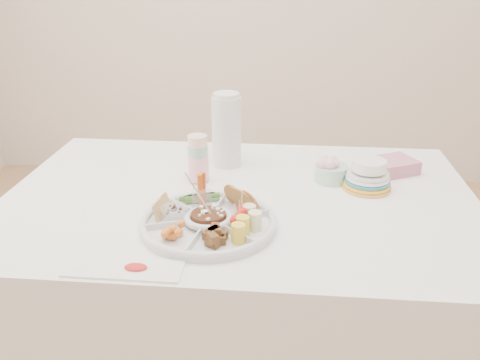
# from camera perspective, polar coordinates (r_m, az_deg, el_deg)

# --- Properties ---
(dining_table) EXTENTS (1.52, 1.02, 0.76)m
(dining_table) POSITION_cam_1_polar(r_m,az_deg,el_deg) (1.83, -0.08, -12.59)
(dining_table) COLOR white
(dining_table) RESTS_ON floor
(chair) EXTENTS (0.50, 0.50, 1.15)m
(chair) POSITION_cam_1_polar(r_m,az_deg,el_deg) (1.91, 25.25, -6.38)
(chair) COLOR brown
(chair) RESTS_ON floor
(party_tray) EXTENTS (0.49, 0.49, 0.04)m
(party_tray) POSITION_cam_1_polar(r_m,az_deg,el_deg) (1.44, -3.55, -4.55)
(party_tray) COLOR silver
(party_tray) RESTS_ON dining_table
(bean_dip) EXTENTS (0.13, 0.13, 0.04)m
(bean_dip) POSITION_cam_1_polar(r_m,az_deg,el_deg) (1.44, -3.56, -4.29)
(bean_dip) COLOR #3C220F
(bean_dip) RESTS_ON party_tray
(tortillas) EXTENTS (0.13, 0.13, 0.06)m
(tortillas) POSITION_cam_1_polar(r_m,az_deg,el_deg) (1.51, 0.13, -2.21)
(tortillas) COLOR brown
(tortillas) RESTS_ON party_tray
(carrot_cucumber) EXTENTS (0.15, 0.15, 0.11)m
(carrot_cucumber) POSITION_cam_1_polar(r_m,az_deg,el_deg) (1.54, -4.55, -0.98)
(carrot_cucumber) COLOR orange
(carrot_cucumber) RESTS_ON party_tray
(pita_raisins) EXTENTS (0.14, 0.14, 0.06)m
(pita_raisins) POSITION_cam_1_polar(r_m,az_deg,el_deg) (1.47, -8.37, -3.15)
(pita_raisins) COLOR #DBAD7E
(pita_raisins) RESTS_ON party_tray
(cherries) EXTENTS (0.12, 0.12, 0.04)m
(cherries) POSITION_cam_1_polar(r_m,az_deg,el_deg) (1.36, -7.69, -5.82)
(cherries) COLOR #E4570B
(cherries) RESTS_ON party_tray
(granola_chunks) EXTENTS (0.12, 0.12, 0.04)m
(granola_chunks) POSITION_cam_1_polar(r_m,az_deg,el_deg) (1.32, -2.45, -6.60)
(granola_chunks) COLOR #563018
(granola_chunks) RESTS_ON party_tray
(banana_tomato) EXTENTS (0.16, 0.16, 0.10)m
(banana_tomato) POSITION_cam_1_polar(r_m,az_deg,el_deg) (1.39, 1.50, -3.90)
(banana_tomato) COLOR #FDDA7C
(banana_tomato) RESTS_ON party_tray
(cup_stack) EXTENTS (0.09, 0.09, 0.19)m
(cup_stack) POSITION_cam_1_polar(r_m,az_deg,el_deg) (1.72, -4.75, 2.87)
(cup_stack) COLOR #BDBDBD
(cup_stack) RESTS_ON dining_table
(thermos) EXTENTS (0.13, 0.13, 0.28)m
(thermos) POSITION_cam_1_polar(r_m,az_deg,el_deg) (1.84, -1.52, 5.73)
(thermos) COLOR silver
(thermos) RESTS_ON dining_table
(flower_bowl) EXTENTS (0.13, 0.13, 0.09)m
(flower_bowl) POSITION_cam_1_polar(r_m,az_deg,el_deg) (1.76, 10.25, 1.19)
(flower_bowl) COLOR #B1CEC0
(flower_bowl) RESTS_ON dining_table
(napkin_stack) EXTENTS (0.18, 0.18, 0.05)m
(napkin_stack) POSITION_cam_1_polar(r_m,az_deg,el_deg) (1.89, 16.87, 1.56)
(napkin_stack) COLOR #CA788F
(napkin_stack) RESTS_ON dining_table
(plate_stack) EXTENTS (0.20, 0.20, 0.10)m
(plate_stack) POSITION_cam_1_polar(r_m,az_deg,el_deg) (1.72, 14.17, 0.61)
(plate_stack) COLOR gold
(plate_stack) RESTS_ON dining_table
(placemat) EXTENTS (0.29, 0.10, 0.01)m
(placemat) POSITION_cam_1_polar(r_m,az_deg,el_deg) (1.29, -12.90, -9.67)
(placemat) COLOR white
(placemat) RESTS_ON dining_table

